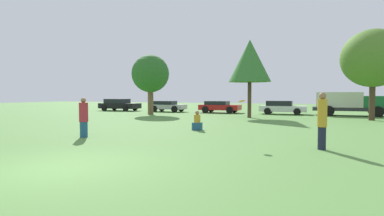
{
  "coord_description": "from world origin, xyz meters",
  "views": [
    {
      "loc": [
        5.94,
        -5.73,
        1.81
      ],
      "look_at": [
        1.4,
        5.42,
        1.3
      ],
      "focal_mm": 28.98,
      "sensor_mm": 36.0,
      "label": 1
    }
  ],
  "objects_px": {
    "bystander_sitting": "(197,122)",
    "person_thrower": "(84,118)",
    "parked_car_black": "(119,105)",
    "delivery_truck_green": "(348,102)",
    "parked_car_white": "(282,107)",
    "tree_0": "(150,74)",
    "frisbee": "(242,101)",
    "tree_1": "(250,61)",
    "tree_2": "(373,58)",
    "person_catcher": "(322,120)",
    "parked_car_silver": "(167,106)",
    "parked_car_red": "(219,106)"
  },
  "relations": [
    {
      "from": "bystander_sitting",
      "to": "person_thrower",
      "type": "bearing_deg",
      "value": -128.63
    },
    {
      "from": "parked_car_black",
      "to": "delivery_truck_green",
      "type": "distance_m",
      "value": 23.43
    },
    {
      "from": "parked_car_black",
      "to": "parked_car_white",
      "type": "distance_m",
      "value": 17.92
    },
    {
      "from": "bystander_sitting",
      "to": "parked_car_black",
      "type": "height_order",
      "value": "parked_car_black"
    },
    {
      "from": "tree_0",
      "to": "frisbee",
      "type": "bearing_deg",
      "value": -49.88
    },
    {
      "from": "parked_car_white",
      "to": "tree_1",
      "type": "bearing_deg",
      "value": -109.61
    },
    {
      "from": "person_thrower",
      "to": "tree_2",
      "type": "relative_size",
      "value": 0.26
    },
    {
      "from": "person_catcher",
      "to": "tree_0",
      "type": "height_order",
      "value": "tree_0"
    },
    {
      "from": "frisbee",
      "to": "tree_2",
      "type": "relative_size",
      "value": 0.04
    },
    {
      "from": "parked_car_silver",
      "to": "person_thrower",
      "type": "bearing_deg",
      "value": -73.72
    },
    {
      "from": "frisbee",
      "to": "parked_car_red",
      "type": "height_order",
      "value": "frisbee"
    },
    {
      "from": "frisbee",
      "to": "parked_car_black",
      "type": "xyz_separation_m",
      "value": [
        -18.47,
        18.45,
        -0.88
      ]
    },
    {
      "from": "person_thrower",
      "to": "bystander_sitting",
      "type": "distance_m",
      "value": 5.6
    },
    {
      "from": "frisbee",
      "to": "parked_car_silver",
      "type": "xyz_separation_m",
      "value": [
        -12.37,
        18.54,
        -0.95
      ]
    },
    {
      "from": "parked_car_red",
      "to": "bystander_sitting",
      "type": "bearing_deg",
      "value": -77.35
    },
    {
      "from": "person_catcher",
      "to": "delivery_truck_green",
      "type": "height_order",
      "value": "delivery_truck_green"
    },
    {
      "from": "tree_2",
      "to": "delivery_truck_green",
      "type": "relative_size",
      "value": 1.1
    },
    {
      "from": "parked_car_red",
      "to": "delivery_truck_green",
      "type": "relative_size",
      "value": 0.69
    },
    {
      "from": "person_thrower",
      "to": "tree_1",
      "type": "xyz_separation_m",
      "value": [
        4.19,
        14.01,
        3.64
      ]
    },
    {
      "from": "parked_car_silver",
      "to": "bystander_sitting",
      "type": "bearing_deg",
      "value": -58.47
    },
    {
      "from": "tree_0",
      "to": "parked_car_red",
      "type": "xyz_separation_m",
      "value": [
        5.16,
        4.77,
        -3.07
      ]
    },
    {
      "from": "tree_0",
      "to": "parked_car_red",
      "type": "distance_m",
      "value": 7.67
    },
    {
      "from": "parked_car_red",
      "to": "delivery_truck_green",
      "type": "height_order",
      "value": "delivery_truck_green"
    },
    {
      "from": "frisbee",
      "to": "parked_car_black",
      "type": "relative_size",
      "value": 0.05
    },
    {
      "from": "parked_car_white",
      "to": "delivery_truck_green",
      "type": "distance_m",
      "value": 5.53
    },
    {
      "from": "parked_car_black",
      "to": "parked_car_white",
      "type": "xyz_separation_m",
      "value": [
        17.91,
        0.4,
        -0.05
      ]
    },
    {
      "from": "tree_0",
      "to": "person_catcher",
      "type": "bearing_deg",
      "value": -44.06
    },
    {
      "from": "bystander_sitting",
      "to": "tree_0",
      "type": "xyz_separation_m",
      "value": [
        -8.62,
        10.28,
        3.32
      ]
    },
    {
      "from": "tree_2",
      "to": "parked_car_red",
      "type": "relative_size",
      "value": 1.59
    },
    {
      "from": "tree_0",
      "to": "parked_car_white",
      "type": "xyz_separation_m",
      "value": [
        11.24,
        4.85,
        -3.07
      ]
    },
    {
      "from": "tree_0",
      "to": "parked_car_white",
      "type": "bearing_deg",
      "value": 23.35
    },
    {
      "from": "frisbee",
      "to": "tree_0",
      "type": "bearing_deg",
      "value": 130.12
    },
    {
      "from": "parked_car_black",
      "to": "delivery_truck_green",
      "type": "bearing_deg",
      "value": 0.83
    },
    {
      "from": "tree_0",
      "to": "tree_2",
      "type": "distance_m",
      "value": 17.91
    },
    {
      "from": "person_catcher",
      "to": "person_thrower",
      "type": "bearing_deg",
      "value": -0.0
    },
    {
      "from": "parked_car_silver",
      "to": "delivery_truck_green",
      "type": "height_order",
      "value": "delivery_truck_green"
    },
    {
      "from": "parked_car_black",
      "to": "parked_car_silver",
      "type": "xyz_separation_m",
      "value": [
        6.1,
        0.08,
        -0.07
      ]
    },
    {
      "from": "person_thrower",
      "to": "parked_car_red",
      "type": "bearing_deg",
      "value": 86.15
    },
    {
      "from": "bystander_sitting",
      "to": "tree_1",
      "type": "height_order",
      "value": "tree_1"
    },
    {
      "from": "tree_0",
      "to": "parked_car_silver",
      "type": "bearing_deg",
      "value": 97.21
    },
    {
      "from": "person_thrower",
      "to": "delivery_truck_green",
      "type": "distance_m",
      "value": 22.75
    },
    {
      "from": "bystander_sitting",
      "to": "parked_car_silver",
      "type": "relative_size",
      "value": 0.26
    },
    {
      "from": "tree_1",
      "to": "tree_0",
      "type": "bearing_deg",
      "value": 176.13
    },
    {
      "from": "person_catcher",
      "to": "tree_2",
      "type": "bearing_deg",
      "value": -107.37
    },
    {
      "from": "tree_0",
      "to": "parked_car_red",
      "type": "height_order",
      "value": "tree_0"
    },
    {
      "from": "tree_0",
      "to": "parked_car_white",
      "type": "height_order",
      "value": "tree_0"
    },
    {
      "from": "tree_1",
      "to": "parked_car_white",
      "type": "bearing_deg",
      "value": 70.68
    },
    {
      "from": "parked_car_white",
      "to": "tree_2",
      "type": "bearing_deg",
      "value": -36.14
    },
    {
      "from": "person_catcher",
      "to": "tree_0",
      "type": "distance_m",
      "value": 20.35
    },
    {
      "from": "parked_car_white",
      "to": "parked_car_red",
      "type": "bearing_deg",
      "value": -179.5
    }
  ]
}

